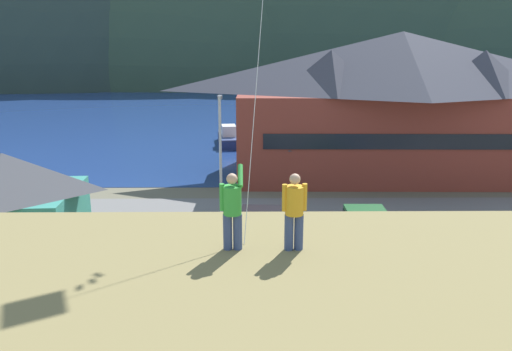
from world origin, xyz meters
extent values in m
plane|color=#66604C|center=(0.00, 0.00, 0.00)|extent=(600.00, 600.00, 0.00)
cube|color=slate|center=(0.00, 5.00, 0.05)|extent=(40.00, 20.00, 0.10)
cube|color=navy|center=(0.00, 60.00, 0.01)|extent=(360.00, 84.00, 0.03)
ellipsoid|color=#2D3D33|center=(-53.18, 119.96, 0.00)|extent=(104.61, 67.98, 90.35)
ellipsoid|color=#334733|center=(-18.31, 121.08, 0.00)|extent=(119.83, 63.94, 81.43)
ellipsoid|color=#334733|center=(26.14, 119.34, 0.00)|extent=(118.76, 59.03, 87.14)
cube|color=brown|center=(12.14, 21.75, 3.37)|extent=(25.40, 10.54, 6.74)
cube|color=black|center=(12.05, 16.67, 3.70)|extent=(21.43, 0.48, 1.10)
pyramid|color=#3D3D47|center=(12.14, 21.75, 9.00)|extent=(26.93, 11.58, 4.53)
pyramid|color=#3D3D47|center=(6.43, 20.09, 8.34)|extent=(5.64, 5.64, 3.17)
pyramid|color=#3D3D47|center=(17.78, 19.88, 8.34)|extent=(5.64, 5.64, 3.17)
cube|color=#338475|center=(-10.71, 4.25, 1.95)|extent=(6.26, 5.45, 3.90)
pyramid|color=#47474C|center=(-10.71, 4.25, 4.80)|extent=(6.76, 5.99, 1.80)
cube|color=#756B5B|center=(3.80, 20.13, 1.50)|extent=(5.97, 5.32, 3.00)
pyramid|color=#47474C|center=(3.80, 20.13, 3.78)|extent=(6.46, 5.84, 1.56)
cube|color=black|center=(3.40, 17.91, 1.05)|extent=(1.09, 0.26, 2.10)
cube|color=#70604C|center=(1.43, 34.79, 0.35)|extent=(3.20, 14.01, 0.70)
cube|color=navy|center=(-1.88, 33.85, 0.45)|extent=(2.64, 6.38, 0.90)
cube|color=navy|center=(-1.88, 33.85, 0.98)|extent=(2.56, 6.19, 0.16)
cube|color=silver|center=(-1.83, 33.39, 1.61)|extent=(1.58, 2.00, 1.10)
cube|color=navy|center=(4.80, 35.19, 0.45)|extent=(2.18, 6.53, 0.90)
cube|color=navy|center=(4.80, 35.19, 0.98)|extent=(2.11, 6.34, 0.16)
cube|color=silver|center=(4.80, 34.70, 1.61)|extent=(1.48, 1.97, 1.10)
cube|color=#9EA3A8|center=(3.35, 1.24, 0.82)|extent=(4.28, 1.99, 0.80)
cube|color=gray|center=(3.50, 1.25, 1.57)|extent=(2.17, 1.69, 0.70)
cube|color=black|center=(3.50, 1.25, 1.54)|extent=(2.21, 1.73, 0.32)
cylinder|color=black|center=(1.95, 2.10, 0.42)|extent=(0.65, 0.25, 0.64)
cylinder|color=black|center=(2.03, 0.26, 0.42)|extent=(0.65, 0.25, 0.64)
cylinder|color=black|center=(4.67, 2.22, 0.42)|extent=(0.65, 0.25, 0.64)
cylinder|color=black|center=(4.76, 0.39, 0.42)|extent=(0.65, 0.25, 0.64)
cube|color=#B28923|center=(-4.83, 5.75, 0.82)|extent=(4.30, 2.06, 0.80)
cube|color=olive|center=(-4.98, 5.74, 1.57)|extent=(2.20, 1.73, 0.70)
cube|color=black|center=(-4.98, 5.74, 1.54)|extent=(2.24, 1.76, 0.32)
cylinder|color=black|center=(-3.41, 4.92, 0.42)|extent=(0.65, 0.26, 0.64)
cylinder|color=black|center=(-3.53, 6.75, 0.42)|extent=(0.65, 0.26, 0.64)
cylinder|color=black|center=(-6.14, 4.75, 0.42)|extent=(0.65, 0.26, 0.64)
cylinder|color=black|center=(-6.25, 6.58, 0.42)|extent=(0.65, 0.26, 0.64)
cube|color=#236633|center=(6.74, 7.43, 0.82)|extent=(4.22, 1.85, 0.80)
cube|color=#1E562B|center=(6.59, 7.43, 1.57)|extent=(2.12, 1.63, 0.70)
cube|color=black|center=(6.59, 7.43, 1.54)|extent=(2.16, 1.66, 0.32)
cylinder|color=black|center=(8.09, 6.49, 0.42)|extent=(0.64, 0.23, 0.64)
cylinder|color=black|center=(8.11, 8.33, 0.42)|extent=(0.64, 0.23, 0.64)
cylinder|color=black|center=(5.36, 6.53, 0.42)|extent=(0.64, 0.23, 0.64)
cylinder|color=black|center=(5.38, 8.36, 0.42)|extent=(0.64, 0.23, 0.64)
cube|color=black|center=(0.86, 7.39, 0.82)|extent=(4.32, 2.11, 0.80)
cube|color=black|center=(1.01, 7.38, 1.57)|extent=(2.21, 1.75, 0.70)
cube|color=black|center=(1.01, 7.38, 1.54)|extent=(2.26, 1.79, 0.32)
cylinder|color=black|center=(-0.43, 8.41, 0.42)|extent=(0.65, 0.27, 0.64)
cylinder|color=black|center=(-0.57, 6.57, 0.42)|extent=(0.65, 0.27, 0.64)
cylinder|color=black|center=(2.29, 8.20, 0.42)|extent=(0.65, 0.27, 0.64)
cylinder|color=black|center=(2.15, 6.37, 0.42)|extent=(0.65, 0.27, 0.64)
cube|color=navy|center=(10.28, -0.67, 0.82)|extent=(4.31, 2.09, 0.80)
cylinder|color=black|center=(8.85, 0.15, 0.42)|extent=(0.65, 0.26, 0.64)
cylinder|color=black|center=(8.98, -1.68, 0.42)|extent=(0.65, 0.26, 0.64)
cube|color=#236633|center=(-3.92, -0.43, 0.82)|extent=(4.30, 2.04, 0.80)
cube|color=#1E562B|center=(-4.07, -0.42, 1.57)|extent=(2.19, 1.72, 0.70)
cube|color=black|center=(-4.07, -0.42, 1.54)|extent=(2.23, 1.75, 0.32)
cylinder|color=black|center=(-2.61, -1.42, 0.42)|extent=(0.65, 0.26, 0.64)
cylinder|color=black|center=(-2.50, 0.41, 0.42)|extent=(0.65, 0.26, 0.64)
cylinder|color=black|center=(-5.33, -1.27, 0.42)|extent=(0.65, 0.26, 0.64)
cylinder|color=black|center=(-5.23, 0.57, 0.42)|extent=(0.65, 0.26, 0.64)
cylinder|color=#ADADB2|center=(-1.29, 10.50, 3.83)|extent=(0.16, 0.16, 7.46)
cube|color=#4C4C51|center=(-1.29, 10.85, 7.46)|extent=(0.24, 0.70, 0.20)
cylinder|color=#384770|center=(-0.03, -7.44, 6.48)|extent=(0.20, 0.20, 0.82)
cylinder|color=#384770|center=(0.19, -7.44, 6.48)|extent=(0.20, 0.20, 0.82)
cylinder|color=green|center=(0.08, -7.44, 7.21)|extent=(0.40, 0.40, 0.64)
sphere|color=tan|center=(0.08, -7.44, 7.69)|extent=(0.24, 0.24, 0.24)
cylinder|color=green|center=(0.26, -7.26, 7.71)|extent=(0.12, 0.56, 0.43)
cylinder|color=green|center=(-0.14, -7.44, 7.28)|extent=(0.11, 0.11, 0.60)
cylinder|color=#384770|center=(1.32, -7.48, 6.48)|extent=(0.20, 0.20, 0.82)
cylinder|color=#384770|center=(1.54, -7.46, 6.48)|extent=(0.20, 0.20, 0.82)
cylinder|color=gold|center=(1.43, -7.47, 7.21)|extent=(0.40, 0.40, 0.64)
sphere|color=tan|center=(1.43, -7.47, 7.69)|extent=(0.24, 0.24, 0.24)
cylinder|color=gold|center=(1.21, -7.50, 7.28)|extent=(0.11, 0.11, 0.60)
cylinder|color=gold|center=(1.65, -7.45, 7.28)|extent=(0.11, 0.11, 0.60)
camera|label=1|loc=(0.50, -17.77, 10.55)|focal=35.11mm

